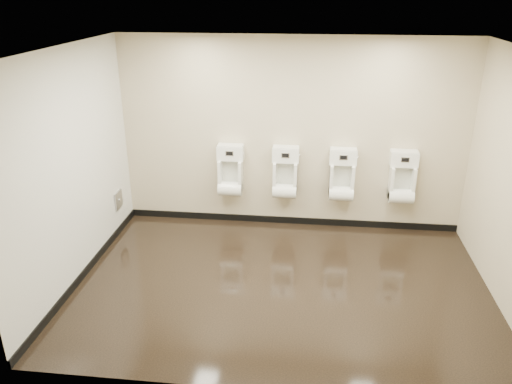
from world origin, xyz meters
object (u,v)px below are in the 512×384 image
at_px(urinal_0, 231,174).
at_px(urinal_3, 402,181).
at_px(urinal_1, 285,176).
at_px(urinal_2, 342,178).
at_px(access_panel, 118,200).

xyz_separation_m(urinal_0, urinal_3, (2.48, 0.00, 0.00)).
bearing_deg(urinal_1, urinal_3, 0.00).
bearing_deg(urinal_0, urinal_2, 0.00).
bearing_deg(urinal_2, urinal_3, 0.00).
xyz_separation_m(urinal_1, urinal_3, (1.67, 0.00, 0.00)).
bearing_deg(urinal_2, urinal_1, 180.00).
xyz_separation_m(urinal_1, urinal_2, (0.82, 0.00, 0.00)).
xyz_separation_m(urinal_0, urinal_1, (0.81, 0.00, 0.00)).
relative_size(access_panel, urinal_0, 0.34).
height_order(urinal_0, urinal_2, same).
height_order(access_panel, urinal_0, urinal_0).
xyz_separation_m(access_panel, urinal_2, (3.23, 0.42, 0.32)).
height_order(urinal_0, urinal_3, same).
relative_size(urinal_0, urinal_3, 1.00).
distance_m(urinal_1, urinal_2, 0.82).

